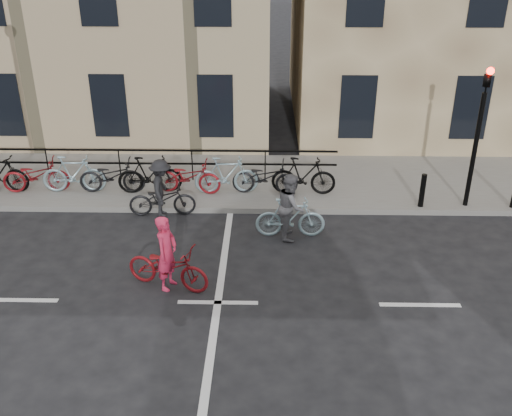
{
  "coord_description": "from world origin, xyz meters",
  "views": [
    {
      "loc": [
        0.95,
        -9.36,
        6.61
      ],
      "look_at": [
        0.72,
        2.07,
        1.1
      ],
      "focal_mm": 40.0,
      "sensor_mm": 36.0,
      "label": 1
    }
  ],
  "objects_px": {
    "traffic_light": "(480,121)",
    "cyclist_dark": "(162,194)",
    "cyclist_pink": "(168,263)",
    "cyclist_grey": "(291,212)"
  },
  "relations": [
    {
      "from": "cyclist_pink",
      "to": "cyclist_grey",
      "type": "distance_m",
      "value": 3.42
    },
    {
      "from": "traffic_light",
      "to": "cyclist_pink",
      "type": "bearing_deg",
      "value": -152.48
    },
    {
      "from": "traffic_light",
      "to": "cyclist_grey",
      "type": "distance_m",
      "value": 5.24
    },
    {
      "from": "cyclist_pink",
      "to": "cyclist_dark",
      "type": "relative_size",
      "value": 1.09
    },
    {
      "from": "cyclist_pink",
      "to": "cyclist_dark",
      "type": "bearing_deg",
      "value": 30.12
    },
    {
      "from": "cyclist_pink",
      "to": "cyclist_grey",
      "type": "bearing_deg",
      "value": -30.38
    },
    {
      "from": "cyclist_pink",
      "to": "cyclist_grey",
      "type": "relative_size",
      "value": 1.14
    },
    {
      "from": "traffic_light",
      "to": "cyclist_dark",
      "type": "height_order",
      "value": "traffic_light"
    },
    {
      "from": "traffic_light",
      "to": "cyclist_dark",
      "type": "relative_size",
      "value": 2.22
    },
    {
      "from": "cyclist_dark",
      "to": "cyclist_grey",
      "type": "bearing_deg",
      "value": -113.6
    }
  ]
}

